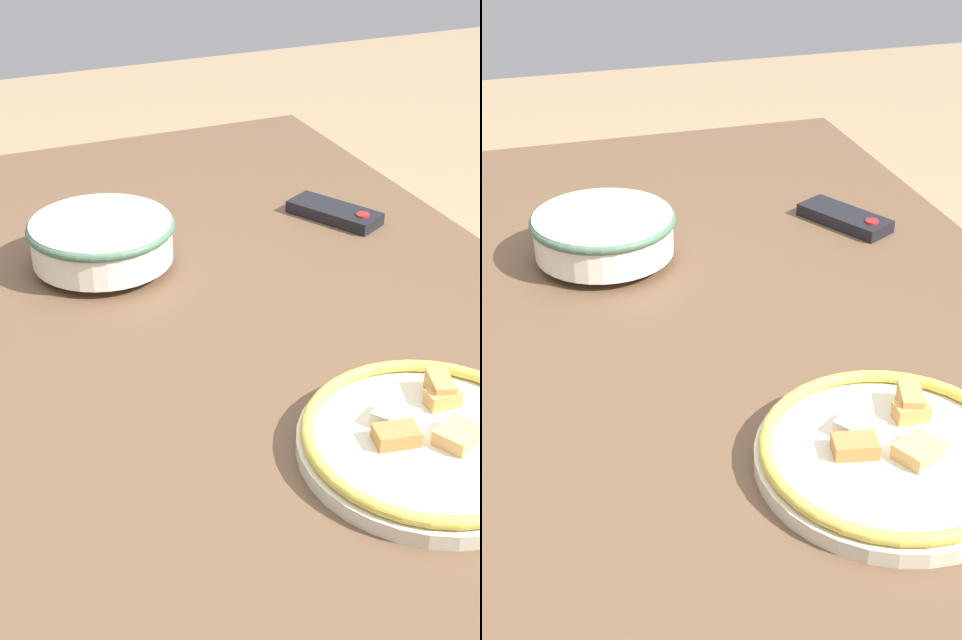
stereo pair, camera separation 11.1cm
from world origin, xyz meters
TOP-DOWN VIEW (x-y plane):
  - dining_table at (0.00, 0.00)m, footprint 1.58×1.03m
  - noodle_bowl at (-0.26, -0.05)m, footprint 0.21×0.21m
  - food_plate at (0.29, 0.15)m, footprint 0.28×0.28m
  - tv_remote at (-0.28, 0.34)m, footprint 0.16×0.13m

SIDE VIEW (x-z plane):
  - dining_table at x=0.00m, z-range 0.30..1.04m
  - tv_remote at x=-0.28m, z-range 0.74..0.76m
  - food_plate at x=0.29m, z-range 0.74..0.78m
  - noodle_bowl at x=-0.26m, z-range 0.75..0.82m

